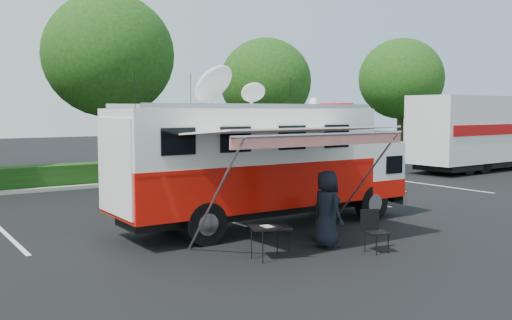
{
  "coord_description": "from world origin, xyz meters",
  "views": [
    {
      "loc": [
        -9.32,
        -13.45,
        3.37
      ],
      "look_at": [
        0.0,
        0.5,
        1.9
      ],
      "focal_mm": 40.0,
      "sensor_mm": 36.0,
      "label": 1
    }
  ],
  "objects_px": {
    "command_truck": "(263,162)",
    "semi_trailer": "(498,131)",
    "trash_bin": "(326,221)",
    "folding_table": "(270,228)"
  },
  "relations": [
    {
      "from": "command_truck",
      "to": "folding_table",
      "type": "bearing_deg",
      "value": -121.97
    },
    {
      "from": "command_truck",
      "to": "trash_bin",
      "type": "xyz_separation_m",
      "value": [
        0.63,
        -2.03,
        -1.44
      ]
    },
    {
      "from": "command_truck",
      "to": "folding_table",
      "type": "relative_size",
      "value": 8.75
    },
    {
      "from": "trash_bin",
      "to": "command_truck",
      "type": "bearing_deg",
      "value": 107.29
    },
    {
      "from": "command_truck",
      "to": "trash_bin",
      "type": "relative_size",
      "value": 10.54
    },
    {
      "from": "trash_bin",
      "to": "folding_table",
      "type": "bearing_deg",
      "value": -157.79
    },
    {
      "from": "command_truck",
      "to": "semi_trailer",
      "type": "xyz_separation_m",
      "value": [
        20.7,
        6.14,
        0.31
      ]
    },
    {
      "from": "folding_table",
      "to": "trash_bin",
      "type": "bearing_deg",
      "value": 22.21
    },
    {
      "from": "folding_table",
      "to": "semi_trailer",
      "type": "xyz_separation_m",
      "value": [
        22.61,
        9.21,
        1.48
      ]
    },
    {
      "from": "trash_bin",
      "to": "semi_trailer",
      "type": "height_order",
      "value": "semi_trailer"
    }
  ]
}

